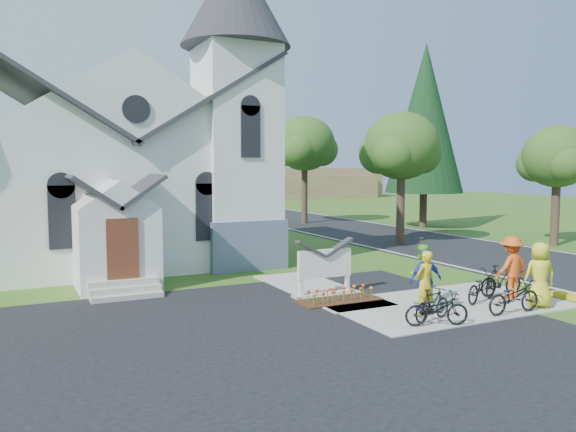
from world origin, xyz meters
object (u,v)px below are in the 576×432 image
bike_4 (482,286)px  bike_0 (437,309)px  bike_1 (432,304)px  cyclist_4 (540,275)px  church_sign (325,264)px  cyclist_0 (425,283)px  cyclist_2 (425,280)px  bike_2 (514,297)px  cyclist_1 (421,274)px  cyclist_3 (511,267)px  bike_3 (501,280)px

bike_4 → bike_0: bearing=94.8°
bike_1 → cyclist_4: (3.76, -0.23, 0.52)m
church_sign → cyclist_4: size_ratio=1.15×
cyclist_4 → bike_4: (-0.99, 1.24, -0.48)m
bike_1 → cyclist_0: bearing=-34.7°
cyclist_0 → cyclist_2: bearing=-144.8°
bike_2 → bike_4: bike_2 is taller
bike_1 → church_sign: bearing=0.3°
cyclist_0 → cyclist_2: size_ratio=1.01×
bike_0 → cyclist_1: 2.48m
bike_1 → bike_0: bearing=137.6°
cyclist_2 → cyclist_4: 3.44m
cyclist_2 → cyclist_0: bearing=52.5°
church_sign → cyclist_0: bearing=-69.8°
church_sign → cyclist_0: 3.61m
bike_0 → cyclist_3: cyclist_3 is taller
bike_1 → bike_3: bike_3 is taller
cyclist_2 → cyclist_3: bearing=-173.8°
bike_1 → bike_3: (3.91, 1.33, 0.06)m
bike_0 → cyclist_4: (3.99, 0.19, 0.52)m
cyclist_0 → bike_1: cyclist_0 is taller
bike_2 → cyclist_3: 2.13m
bike_0 → cyclist_1: (1.23, 2.10, 0.45)m
cyclist_2 → church_sign: bearing=-58.7°
bike_0 → bike_4: bearing=-45.2°
cyclist_0 → bike_0: size_ratio=1.06×
cyclist_1 → cyclist_3: bearing=160.7°
cyclist_1 → bike_3: (2.91, -0.35, -0.39)m
bike_2 → cyclist_3: size_ratio=0.94×
cyclist_0 → bike_2: cyclist_0 is taller
church_sign → bike_2: 5.67m
church_sign → cyclist_3: 5.82m
church_sign → cyclist_2: (1.55, -3.05, -0.09)m
bike_1 → cyclist_2: 1.15m
bike_3 → church_sign: bearing=64.0°
cyclist_1 → bike_4: (1.76, -0.67, -0.42)m
bike_4 → bike_3: bearing=-95.1°
cyclist_1 → bike_2: cyclist_1 is taller
cyclist_0 → cyclist_3: bearing=173.7°
cyclist_2 → bike_2: size_ratio=0.97×
cyclist_0 → bike_2: 2.54m
cyclist_0 → cyclist_1: same height
bike_0 → bike_3: (4.14, 1.76, 0.06)m
cyclist_2 → bike_3: 3.44m
bike_2 → cyclist_1: bearing=37.0°
bike_0 → bike_3: size_ratio=1.01×
cyclist_1 → cyclist_4: 3.35m
cyclist_0 → cyclist_2: (0.30, 0.33, -0.01)m
bike_1 → cyclist_3: 4.16m
cyclist_2 → bike_4: size_ratio=0.98×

